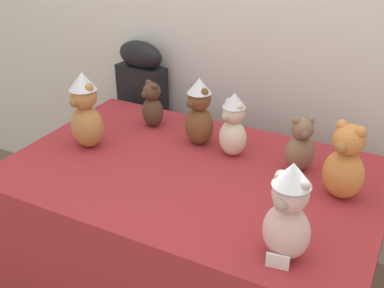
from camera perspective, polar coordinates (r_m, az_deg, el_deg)
name	(u,v)px	position (r m, az deg, el deg)	size (l,w,h in m)	color
display_table	(192,241)	(2.13, 0.00, -11.64)	(1.50, 0.96, 0.73)	maroon
instrument_case	(144,128)	(2.77, -5.80, 1.98)	(0.29, 0.15, 1.04)	black
teddy_bear_mocha	(301,145)	(1.92, 12.99, -0.18)	(0.16, 0.15, 0.24)	#7F6047
teddy_bear_cream	(233,125)	(1.98, 4.99, 2.28)	(0.16, 0.15, 0.28)	beige
teddy_bear_ginger	(345,163)	(1.78, 17.99, -2.25)	(0.19, 0.17, 0.30)	#D17F3D
teddy_bear_cocoa	(152,105)	(2.26, -4.83, 4.67)	(0.15, 0.14, 0.23)	#4C3323
teddy_bear_blush	(288,213)	(1.43, 11.55, -8.15)	(0.17, 0.16, 0.33)	beige
teddy_bear_chestnut	(199,112)	(2.07, 0.85, 3.85)	(0.18, 0.17, 0.31)	brown
teddy_bear_caramel	(85,111)	(2.08, -12.75, 3.87)	(0.18, 0.16, 0.34)	#B27A42
name_card_front_left	(278,261)	(1.47, 10.29, -13.79)	(0.07, 0.01, 0.05)	white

